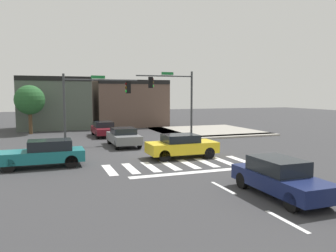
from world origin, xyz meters
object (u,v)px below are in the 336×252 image
traffic_signal_northwest (94,96)px  car_teal (43,153)px  roadside_tree (30,100)px  car_gray (124,137)px  car_navy (280,177)px  traffic_signal_northeast (174,92)px  car_maroon (104,129)px  car_yellow (182,146)px

traffic_signal_northwest → car_teal: bearing=-116.9°
roadside_tree → car_gray: bearing=-56.8°
traffic_signal_northwest → car_navy: (4.90, -16.21, -3.10)m
traffic_signal_northwest → car_gray: (1.94, -1.65, -3.13)m
traffic_signal_northeast → car_gray: (-5.09, -2.58, -3.41)m
traffic_signal_northwest → car_maroon: 5.98m
traffic_signal_northwest → car_gray: 4.03m
traffic_signal_northwest → car_gray: size_ratio=1.36×
traffic_signal_northeast → car_gray: 6.65m
traffic_signal_northwest → car_yellow: bearing=-60.0°
traffic_signal_northeast → car_maroon: size_ratio=1.36×
car_teal → car_yellow: (8.13, -0.04, 0.00)m
traffic_signal_northeast → car_yellow: 9.48m
car_teal → car_gray: bearing=-134.6°
car_yellow → car_maroon: (-2.85, 12.38, -0.05)m
car_yellow → car_maroon: bearing=-77.0°
traffic_signal_northeast → traffic_signal_northwest: bearing=7.5°
car_teal → traffic_signal_northeast: bearing=-142.2°
traffic_signal_northeast → roadside_tree: 14.62m
car_yellow → car_maroon: size_ratio=0.98×
car_maroon → roadside_tree: size_ratio=0.91×
traffic_signal_northwest → traffic_signal_northeast: traffic_signal_northeast is taller
traffic_signal_northeast → roadside_tree: traffic_signal_northeast is taller
car_teal → car_yellow: size_ratio=1.05×
car_yellow → car_navy: car_navy is taller
car_teal → roadside_tree: (-1.28, 16.55, 2.61)m
car_teal → car_maroon: car_teal is taller
car_gray → traffic_signal_northwest: bearing=-130.4°
car_yellow → roadside_tree: (-9.41, 16.59, 2.61)m
traffic_signal_northeast → roadside_tree: (-12.11, 8.15, -0.77)m
car_navy → car_gray: bearing=11.5°
roadside_tree → car_teal: bearing=-85.6°
car_teal → roadside_tree: roadside_tree is taller
car_teal → traffic_signal_northwest: bearing=-116.9°
car_teal → car_navy: size_ratio=1.01×
traffic_signal_northwest → roadside_tree: (-5.08, 9.08, -0.48)m
car_teal → car_maroon: 13.42m
car_gray → roadside_tree: bearing=-146.8°
car_maroon → car_teal: bearing=-23.1°
car_yellow → car_maroon: car_yellow is taller
car_gray → car_yellow: (2.40, -5.86, 0.03)m
traffic_signal_northwest → car_teal: traffic_signal_northwest is taller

